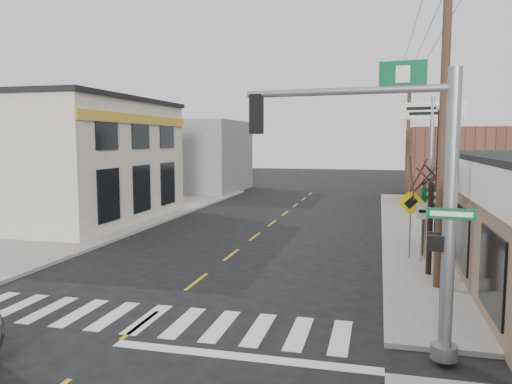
% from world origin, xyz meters
% --- Properties ---
extents(ground, '(140.00, 140.00, 0.00)m').
position_xyz_m(ground, '(0.00, 0.00, 0.00)').
color(ground, black).
rests_on(ground, ground).
extents(sidewalk_right, '(6.00, 38.00, 0.13)m').
position_xyz_m(sidewalk_right, '(9.00, 13.00, 0.07)').
color(sidewalk_right, gray).
rests_on(sidewalk_right, ground).
extents(sidewalk_left, '(6.00, 38.00, 0.13)m').
position_xyz_m(sidewalk_left, '(-9.00, 13.00, 0.07)').
color(sidewalk_left, gray).
rests_on(sidewalk_left, ground).
extents(center_line, '(0.12, 56.00, 0.01)m').
position_xyz_m(center_line, '(0.00, 8.00, 0.01)').
color(center_line, gold).
rests_on(center_line, ground).
extents(crosswalk, '(11.00, 2.20, 0.01)m').
position_xyz_m(crosswalk, '(0.00, 0.40, 0.01)').
color(crosswalk, silver).
rests_on(crosswalk, ground).
extents(left_building, '(12.00, 12.00, 6.80)m').
position_xyz_m(left_building, '(-13.00, 14.00, 3.40)').
color(left_building, beige).
rests_on(left_building, ground).
extents(bldg_distant_right, '(8.00, 10.00, 5.60)m').
position_xyz_m(bldg_distant_right, '(12.00, 30.00, 2.80)').
color(bldg_distant_right, brown).
rests_on(bldg_distant_right, ground).
extents(bldg_distant_left, '(9.00, 10.00, 6.40)m').
position_xyz_m(bldg_distant_left, '(-11.00, 32.00, 3.20)').
color(bldg_distant_left, gray).
rests_on(bldg_distant_left, ground).
extents(traffic_signal_pole, '(4.86, 0.38, 6.15)m').
position_xyz_m(traffic_signal_pole, '(6.47, -0.55, 3.79)').
color(traffic_signal_pole, gray).
rests_on(traffic_signal_pole, sidewalk_right).
extents(guide_sign, '(1.67, 0.14, 2.92)m').
position_xyz_m(guide_sign, '(8.20, 9.13, 2.01)').
color(guide_sign, '#4D3424').
rests_on(guide_sign, sidewalk_right).
extents(fire_hydrant, '(0.24, 0.24, 0.75)m').
position_xyz_m(fire_hydrant, '(8.50, 7.90, 0.54)').
color(fire_hydrant, yellow).
rests_on(fire_hydrant, sidewalk_right).
extents(ped_crossing_sign, '(1.05, 0.07, 2.69)m').
position_xyz_m(ped_crossing_sign, '(7.00, 8.61, 1.98)').
color(ped_crossing_sign, gray).
rests_on(ped_crossing_sign, sidewalk_right).
extents(lamp_post, '(0.79, 0.62, 6.07)m').
position_xyz_m(lamp_post, '(8.26, 11.11, 3.65)').
color(lamp_post, black).
rests_on(lamp_post, sidewalk_right).
extents(dance_center_sign, '(3.18, 0.20, 6.75)m').
position_xyz_m(dance_center_sign, '(8.34, 15.67, 5.22)').
color(dance_center_sign, gray).
rests_on(dance_center_sign, sidewalk_right).
extents(bare_tree, '(2.33, 2.33, 4.67)m').
position_xyz_m(bare_tree, '(7.50, 6.35, 3.80)').
color(bare_tree, black).
rests_on(bare_tree, sidewalk_right).
extents(utility_pole_near, '(1.75, 0.26, 10.06)m').
position_xyz_m(utility_pole_near, '(7.63, 4.86, 5.29)').
color(utility_pole_near, '#433120').
rests_on(utility_pole_near, sidewalk_right).
extents(utility_pole_far, '(1.63, 0.25, 9.39)m').
position_xyz_m(utility_pole_far, '(7.59, 23.42, 4.95)').
color(utility_pole_far, '#412721').
rests_on(utility_pole_far, sidewalk_right).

